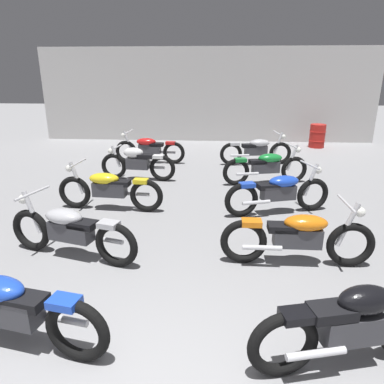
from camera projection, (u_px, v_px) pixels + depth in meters
back_wall at (206, 95)px, 13.92m from camera, size 13.24×0.24×3.60m
motorcycle_left_row_0 at (7, 307)px, 3.45m from camera, size 2.15×0.71×0.97m
motorcycle_left_row_1 at (70, 230)px, 5.15m from camera, size 2.12×0.83×0.97m
motorcycle_left_row_2 at (109, 188)px, 7.00m from camera, size 2.17×0.68×0.97m
motorcycle_left_row_3 at (137, 163)px, 8.99m from camera, size 1.97×0.48×0.88m
motorcycle_left_row_4 at (149, 148)px, 10.72m from camera, size 2.17×0.68×0.97m
motorcycle_right_row_0 at (352, 325)px, 3.20m from camera, size 1.94×0.68×0.88m
motorcycle_right_row_1 at (298, 236)px, 4.96m from camera, size 2.17×0.68×0.97m
motorcycle_right_row_2 at (279, 192)px, 6.81m from camera, size 2.11×0.88×0.97m
motorcycle_right_row_3 at (266, 166)px, 8.66m from camera, size 2.14×0.80×0.97m
motorcycle_right_row_4 at (256, 150)px, 10.53m from camera, size 2.17×0.69×0.97m
oil_drum at (317, 136)px, 12.99m from camera, size 0.59×0.59×0.85m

